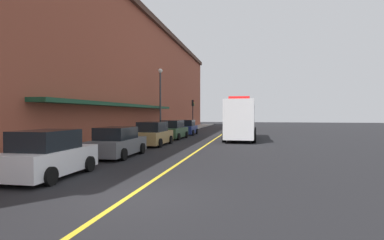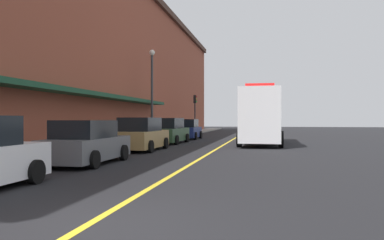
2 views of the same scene
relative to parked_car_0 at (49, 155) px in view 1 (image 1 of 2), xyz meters
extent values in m
plane|color=black|center=(4.04, 23.05, -0.83)|extent=(112.00, 112.00, 0.00)
cube|color=gray|center=(-2.16, 23.05, -0.76)|extent=(2.40, 70.00, 0.15)
cube|color=gold|center=(4.04, 23.05, -0.83)|extent=(0.16, 70.00, 0.01)
cube|color=brown|center=(-9.69, 22.05, 5.76)|extent=(12.66, 64.00, 13.19)
cube|color=#472D23|center=(-3.21, 22.05, 12.06)|extent=(0.40, 64.00, 0.60)
cube|color=#19472D|center=(-2.81, 14.05, 2.27)|extent=(1.20, 22.40, 0.24)
cube|color=silver|center=(0.00, 0.06, -0.21)|extent=(1.86, 4.16, 0.89)
cube|color=black|center=(0.00, -0.15, 0.59)|extent=(1.66, 2.30, 0.73)
cylinder|color=black|center=(-0.93, 1.33, -0.51)|extent=(0.23, 0.64, 0.64)
cylinder|color=black|center=(0.90, 1.35, -0.51)|extent=(0.23, 0.64, 0.64)
cylinder|color=black|center=(-0.90, -1.24, -0.51)|extent=(0.23, 0.64, 0.64)
cylinder|color=black|center=(0.93, -1.21, -0.51)|extent=(0.23, 0.64, 0.64)
cube|color=#595B60|center=(0.13, 5.83, -0.25)|extent=(1.86, 4.53, 0.82)
cube|color=black|center=(0.13, 5.61, 0.50)|extent=(1.65, 2.50, 0.67)
cylinder|color=black|center=(-0.80, 7.22, -0.51)|extent=(0.23, 0.64, 0.64)
cylinder|color=black|center=(1.02, 7.24, -0.51)|extent=(0.23, 0.64, 0.64)
cylinder|color=black|center=(-0.76, 4.42, -0.51)|extent=(0.23, 0.64, 0.64)
cylinder|color=black|center=(1.06, 4.45, -0.51)|extent=(0.23, 0.64, 0.64)
cube|color=#A5844C|center=(0.13, 12.19, -0.21)|extent=(1.88, 4.62, 0.89)
cube|color=black|center=(0.13, 11.96, 0.59)|extent=(1.69, 2.54, 0.73)
cylinder|color=black|center=(-0.81, 13.62, -0.51)|extent=(0.22, 0.64, 0.64)
cylinder|color=black|center=(1.08, 13.62, -0.51)|extent=(0.22, 0.64, 0.64)
cylinder|color=black|center=(-0.82, 10.76, -0.51)|extent=(0.22, 0.64, 0.64)
cylinder|color=black|center=(1.07, 10.76, -0.51)|extent=(0.22, 0.64, 0.64)
cube|color=#2D5133|center=(0.05, 18.37, -0.21)|extent=(1.99, 4.69, 0.88)
cube|color=black|center=(0.05, 18.14, 0.59)|extent=(1.74, 2.60, 0.72)
cylinder|color=black|center=(-0.82, 19.84, -0.51)|extent=(0.24, 0.65, 0.64)
cylinder|color=black|center=(1.03, 19.78, -0.51)|extent=(0.24, 0.65, 0.64)
cylinder|color=black|center=(-0.92, 16.97, -0.51)|extent=(0.24, 0.65, 0.64)
cylinder|color=black|center=(0.93, 16.91, -0.51)|extent=(0.24, 0.65, 0.64)
cube|color=navy|center=(0.11, 24.20, -0.24)|extent=(1.94, 4.15, 0.84)
cube|color=black|center=(0.11, 24.00, 0.53)|extent=(1.73, 2.29, 0.69)
cylinder|color=black|center=(-0.86, 25.47, -0.51)|extent=(0.23, 0.64, 0.64)
cylinder|color=black|center=(1.05, 25.50, -0.51)|extent=(0.23, 0.64, 0.64)
cylinder|color=black|center=(-0.83, 22.91, -0.51)|extent=(0.23, 0.64, 0.64)
cylinder|color=black|center=(1.08, 22.94, -0.51)|extent=(0.23, 0.64, 0.64)
cube|color=silver|center=(6.43, 15.48, 1.11)|extent=(2.46, 2.66, 3.29)
cube|color=silver|center=(6.48, 20.38, 0.98)|extent=(2.50, 6.43, 3.03)
cube|color=red|center=(6.43, 15.48, 2.88)|extent=(1.71, 0.62, 0.24)
cylinder|color=black|center=(7.67, 15.56, -0.33)|extent=(0.31, 1.00, 1.00)
cylinder|color=black|center=(5.20, 15.58, -0.33)|extent=(0.31, 1.00, 1.00)
cylinder|color=black|center=(7.70, 19.57, -0.33)|extent=(0.31, 1.00, 1.00)
cylinder|color=black|center=(5.24, 19.59, -0.33)|extent=(0.31, 1.00, 1.00)
cylinder|color=black|center=(7.73, 22.16, -0.33)|extent=(0.31, 1.00, 1.00)
cylinder|color=black|center=(5.26, 22.18, -0.33)|extent=(0.31, 1.00, 1.00)
cylinder|color=#4C4C51|center=(-1.31, 22.18, -0.16)|extent=(0.07, 0.07, 1.05)
cube|color=black|center=(-1.31, 22.18, 0.51)|extent=(0.14, 0.18, 0.28)
cylinder|color=#4C4C51|center=(-1.31, 12.41, -0.16)|extent=(0.07, 0.07, 1.05)
cube|color=black|center=(-1.31, 12.41, 0.51)|extent=(0.14, 0.18, 0.28)
cylinder|color=#33383D|center=(-1.91, 20.62, 2.57)|extent=(0.18, 0.18, 6.50)
sphere|color=white|center=(-1.91, 20.62, 6.04)|extent=(0.44, 0.44, 0.44)
cylinder|color=#232326|center=(-1.26, 34.97, 1.02)|extent=(0.14, 0.14, 3.40)
cube|color=black|center=(-1.26, 34.97, 3.17)|extent=(0.28, 0.36, 0.90)
sphere|color=red|center=(-1.10, 34.97, 3.47)|extent=(0.16, 0.16, 0.16)
sphere|color=gold|center=(-1.10, 34.97, 3.17)|extent=(0.16, 0.16, 0.16)
sphere|color=green|center=(-1.10, 34.97, 2.87)|extent=(0.16, 0.16, 0.16)
camera|label=1|loc=(7.56, -10.38, 1.57)|focal=29.01mm
camera|label=2|loc=(6.88, -7.61, 0.87)|focal=35.51mm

